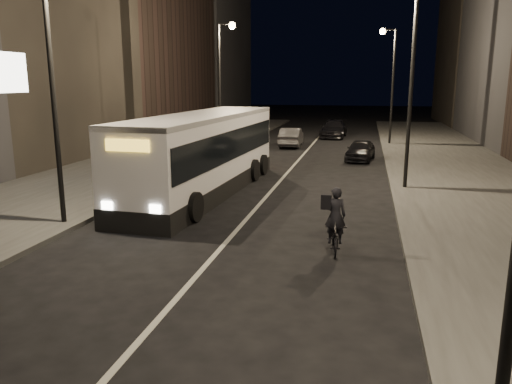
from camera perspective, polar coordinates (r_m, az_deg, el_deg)
The scene contains 12 objects.
ground at distance 11.57m, azimuth -8.24°, elevation -11.06°, with size 180.00×180.00×0.00m, color black.
sidewalk_right at distance 24.77m, azimuth 23.00°, elevation 1.00°, with size 7.00×70.00×0.16m, color #333230.
sidewalk_left at distance 27.27m, azimuth -14.74°, elevation 2.57°, with size 7.00×70.00×0.16m, color #333230.
streetlight_right_mid at distance 21.96m, azimuth 16.77°, elevation 13.99°, with size 1.20×0.44×8.12m.
streetlight_right_far at distance 37.94m, azimuth 15.03°, elevation 13.26°, with size 1.20×0.44×8.12m.
streetlight_left_near at distance 16.67m, azimuth -21.72°, elevation 14.27°, with size 1.20×0.44×8.12m.
streetlight_left_far at distance 33.20m, azimuth -3.78°, elevation 13.81°, with size 1.20×0.44×8.12m.
city_bus at distance 20.90m, azimuth -5.99°, elevation 4.74°, with size 3.40×12.39×3.30m.
cyclist_on_bicycle at distance 13.81m, azimuth 9.01°, elevation -4.39°, with size 0.74×1.68×1.87m.
car_near at distance 30.33m, azimuth 11.85°, elevation 4.70°, with size 1.45×3.60×1.23m, color black.
car_mid at distance 36.24m, azimuth 4.05°, elevation 6.28°, with size 1.43×4.10×1.35m, color #343436.
car_far at distance 42.63m, azimuth 8.88°, elevation 7.13°, with size 1.98×4.86×1.41m, color black.
Camera 1 is at (3.84, -9.90, 4.61)m, focal length 35.00 mm.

